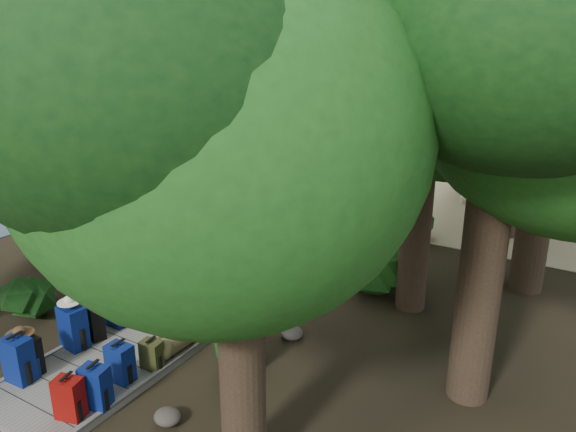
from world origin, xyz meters
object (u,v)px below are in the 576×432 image
Objects in this scene: duffel_right_khaki at (174,339)px; suitcase_on_boardwalk at (93,320)px; backpack_left_d at (116,311)px; backpack_right_c at (120,361)px; backpack_left_c at (73,325)px; kayak at (309,165)px; backpack_right_b at (95,385)px; backpack_right_a at (69,396)px; backpack_right_d at (152,353)px; duffel_right_black at (208,313)px; backpack_left_a at (18,358)px; lone_suitcase_on_sand at (388,187)px; backpack_left_b at (28,354)px; sun_lounger at (476,190)px.

duffel_right_khaki is 0.96× the size of suitcase_on_boardwalk.
backpack_left_d is 0.83× the size of backpack_right_c.
backpack_left_c is 13.62m from kayak.
kayak is at bearing 106.80° from backpack_left_d.
backpack_left_c is 1.81m from backpack_right_b.
backpack_right_d is (0.12, 1.50, -0.08)m from backpack_right_a.
duffel_right_black is (-0.07, 1.51, -0.01)m from backpack_right_d.
kayak is at bearing 106.52° from backpack_right_c.
kayak is (-2.90, 14.39, -0.35)m from backpack_left_a.
suitcase_on_boardwalk is (-0.03, 1.47, -0.07)m from backpack_left_a.
lone_suitcase_on_sand reaches higher than backpack_left_d.
backpack_left_d is 12.75m from kayak.
backpack_right_c reaches higher than lone_suitcase_on_sand.
lone_suitcase_on_sand is (1.20, 11.37, -0.19)m from backpack_left_c.
kayak is at bearing 95.73° from backpack_right_b.
backpack_left_a is 1.14× the size of backpack_right_b.
kayak is (-4.37, 12.52, -0.16)m from duffel_right_khaki.
backpack_right_a is (1.39, -2.14, 0.06)m from backpack_left_d.
backpack_right_a reaches higher than backpack_left_d.
backpack_left_a is 1.59× the size of backpack_right_d.
backpack_left_c is 0.40m from suitcase_on_boardwalk.
lone_suitcase_on_sand reaches higher than duffel_right_black.
backpack_left_c is 1.18× the size of backpack_right_b.
backpack_left_d is at bearing -86.80° from kayak.
kayak is (-4.23, 13.58, -0.28)m from backpack_right_c.
backpack_left_b reaches higher than backpack_right_a.
backpack_left_d is (-0.01, 1.97, -0.13)m from backpack_left_a.
backpack_left_c is (-0.07, 1.08, 0.01)m from backpack_left_a.
sun_lounger is at bearing 83.16° from duffel_right_khaki.
backpack_right_c is 12.98m from sun_lounger.
backpack_right_b is at bearing -99.24° from sun_lounger.
duffel_right_black is at bearing 86.70° from backpack_right_c.
backpack_right_c reaches higher than duffel_right_khaki.
duffel_right_khaki is at bearing 86.04° from backpack_right_d.
lone_suitcase_on_sand is 0.32× the size of sun_lounger.
duffel_right_khaki is at bearing 81.66° from backpack_right_c.
backpack_left_c is at bearing -89.91° from backpack_left_d.
backpack_left_d is 0.84× the size of lone_suitcase_on_sand.
kayak is 1.51× the size of sun_lounger.
backpack_right_a is at bearing -88.04° from backpack_right_c.
backpack_left_b is 1.54m from backpack_right_b.
backpack_left_d is at bearing 108.25° from backpack_right_a.
backpack_left_d is at bearing -107.66° from sun_lounger.
duffel_right_khaki is (1.54, 0.80, -0.20)m from backpack_left_c.
backpack_left_b is at bearing -128.03° from duffel_right_khaki.
sun_lounger is (2.19, 11.71, 0.02)m from duffel_right_khaki.
backpack_right_d is at bearing 71.50° from backpack_right_c.
kayak is (-4.32, 11.55, -0.18)m from duffel_right_black.
lone_suitcase_on_sand is (-0.20, 11.63, -0.10)m from backpack_right_c.
backpack_right_b reaches higher than lone_suitcase_on_sand.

